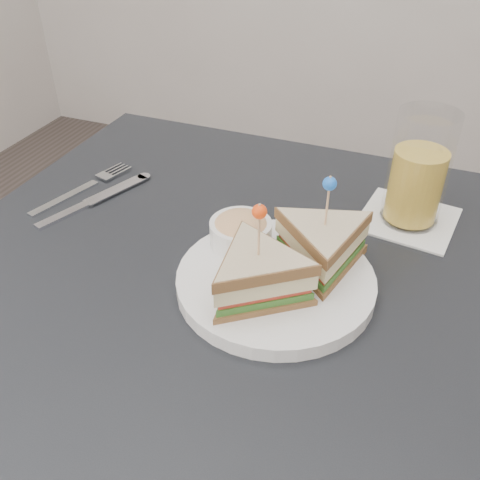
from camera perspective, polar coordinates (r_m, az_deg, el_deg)
name	(u,v)px	position (r m, az deg, el deg)	size (l,w,h in m)	color
table	(230,317)	(0.73, -1.02, -8.23)	(0.80, 0.80, 0.75)	black
plate_meal	(282,261)	(0.64, 4.54, -2.26)	(0.28, 0.28, 0.14)	white
cutlery_fork	(86,186)	(0.89, -16.06, 5.53)	(0.07, 0.19, 0.01)	silver
cutlery_knife	(92,202)	(0.85, -15.55, 3.97)	(0.09, 0.20, 0.01)	silver
drink_set	(417,176)	(0.78, 18.40, 6.53)	(0.15, 0.15, 0.17)	white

